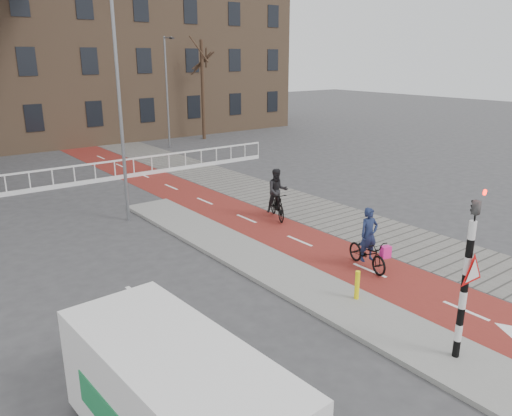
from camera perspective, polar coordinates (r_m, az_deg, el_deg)
ground at (r=12.68m, az=15.39°, el=-11.54°), size 120.00×120.00×0.00m
bike_lane at (r=20.51m, az=-4.41°, el=0.16°), size 2.50×60.00×0.01m
sidewalk at (r=22.09m, az=1.68°, el=1.44°), size 3.00×60.00×0.01m
curb_island at (r=14.70m, az=1.23°, el=-6.54°), size 1.80×16.00×0.12m
traffic_signal at (r=10.41m, az=23.04°, el=-6.68°), size 0.80×0.80×3.68m
bollard at (r=12.75m, az=11.48°, el=-8.62°), size 0.12×0.12×0.74m
cyclist_near at (r=14.77m, az=12.68°, el=-4.52°), size 0.99×1.82×1.82m
cyclist_far at (r=18.76m, az=2.44°, el=1.13°), size 1.19×1.83×1.92m
van at (r=8.02m, az=-8.90°, el=-21.14°), size 2.01×4.52×1.91m
railing at (r=24.53m, az=-26.64°, el=1.92°), size 28.00×0.10×0.99m
tree_right at (r=37.31m, az=-6.09°, el=13.20°), size 0.25×0.25×7.03m
streetlight_near at (r=18.53m, az=-15.28°, el=10.88°), size 0.12×0.12×8.29m
streetlight_right at (r=33.97m, az=-10.13°, el=12.75°), size 0.12×0.12×7.12m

